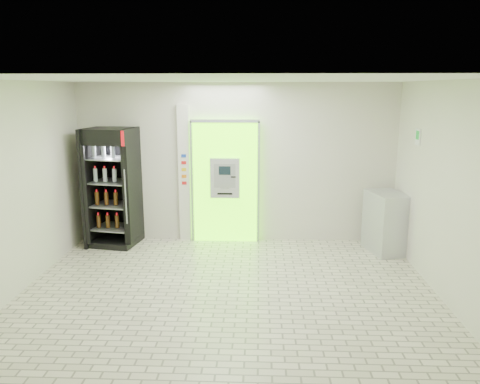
{
  "coord_description": "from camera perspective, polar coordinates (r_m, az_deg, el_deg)",
  "views": [
    {
      "loc": [
        0.43,
        -6.24,
        2.89
      ],
      "look_at": [
        0.13,
        1.2,
        1.23
      ],
      "focal_mm": 35.0,
      "sensor_mm": 36.0,
      "label": 1
    }
  ],
  "objects": [
    {
      "name": "pillar",
      "position": [
        8.94,
        -6.78,
        2.23
      ],
      "size": [
        0.22,
        0.11,
        2.6
      ],
      "color": "silver",
      "rests_on": "ground"
    },
    {
      "name": "ground",
      "position": [
        6.89,
        -1.5,
        -12.25
      ],
      "size": [
        6.0,
        6.0,
        0.0
      ],
      "primitive_type": "plane",
      "color": "beige",
      "rests_on": "ground"
    },
    {
      "name": "room_shell",
      "position": [
        6.34,
        -1.6,
        3.04
      ],
      "size": [
        6.0,
        6.0,
        6.0
      ],
      "color": "silver",
      "rests_on": "ground"
    },
    {
      "name": "atm_assembly",
      "position": [
        8.84,
        -1.8,
        1.34
      ],
      "size": [
        1.3,
        0.24,
        2.33
      ],
      "color": "#5EFE03",
      "rests_on": "ground"
    },
    {
      "name": "exit_sign",
      "position": [
        8.09,
        20.88,
        6.29
      ],
      "size": [
        0.02,
        0.22,
        0.26
      ],
      "color": "white",
      "rests_on": "room_shell"
    },
    {
      "name": "steel_cabinet",
      "position": [
        8.77,
        17.4,
        -3.55
      ],
      "size": [
        0.73,
        0.92,
        1.09
      ],
      "rotation": [
        0.0,
        0.0,
        0.24
      ],
      "color": "#B8BBC0",
      "rests_on": "ground"
    },
    {
      "name": "beverage_cooler",
      "position": [
        8.99,
        -15.26,
        0.3
      ],
      "size": [
        0.93,
        0.88,
        2.19
      ],
      "rotation": [
        0.0,
        0.0,
        -0.17
      ],
      "color": "black",
      "rests_on": "ground"
    }
  ]
}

